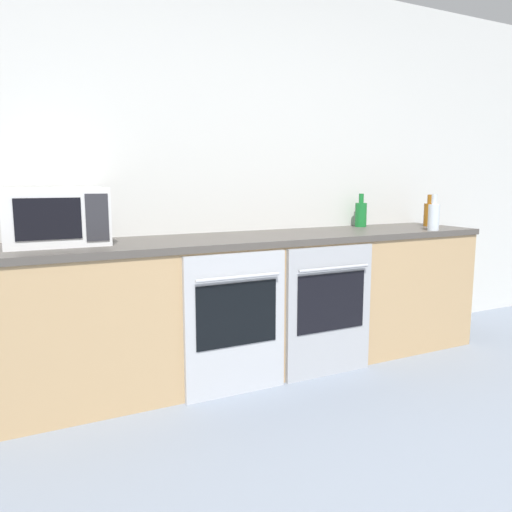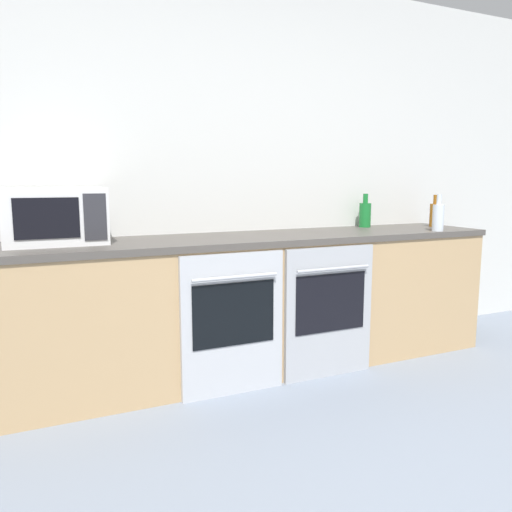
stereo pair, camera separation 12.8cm
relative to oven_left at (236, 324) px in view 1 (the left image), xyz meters
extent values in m
cube|color=silver|center=(0.27, 0.68, 0.88)|extent=(10.00, 0.06, 2.60)
cube|color=tan|center=(0.27, 0.33, 0.00)|extent=(3.37, 0.63, 0.84)
cube|color=#4C4742|center=(0.27, 0.33, 0.44)|extent=(3.39, 0.66, 0.04)
cube|color=#B7BABF|center=(0.00, 0.00, -0.01)|extent=(0.62, 0.03, 0.83)
cube|color=black|center=(0.00, -0.02, 0.06)|extent=(0.49, 0.01, 0.36)
cylinder|color=#B7BABF|center=(0.00, -0.04, 0.28)|extent=(0.51, 0.02, 0.02)
cube|color=#A8AAAF|center=(0.65, 0.00, -0.01)|extent=(0.62, 0.03, 0.83)
cube|color=black|center=(0.65, -0.02, 0.06)|extent=(0.49, 0.01, 0.36)
cylinder|color=#A8AAAF|center=(0.65, -0.04, 0.28)|extent=(0.51, 0.02, 0.02)
cube|color=silver|center=(-0.89, 0.42, 0.61)|extent=(0.53, 0.40, 0.31)
cube|color=black|center=(-0.94, 0.22, 0.61)|extent=(0.32, 0.01, 0.21)
cube|color=#2D2D33|center=(-0.70, 0.22, 0.61)|extent=(0.12, 0.01, 0.25)
cylinder|color=#8C5114|center=(1.81, 0.35, 0.55)|extent=(0.08, 0.08, 0.18)
cylinder|color=#8C5114|center=(1.81, 0.35, 0.67)|extent=(0.03, 0.03, 0.07)
cylinder|color=#19722D|center=(1.30, 0.54, 0.55)|extent=(0.09, 0.09, 0.18)
cylinder|color=#19722D|center=(1.30, 0.54, 0.68)|extent=(0.04, 0.04, 0.07)
cylinder|color=silver|center=(1.58, 0.08, 0.55)|extent=(0.08, 0.08, 0.18)
cylinder|color=silver|center=(1.58, 0.08, 0.68)|extent=(0.03, 0.03, 0.07)
camera|label=1|loc=(-1.14, -2.50, 0.80)|focal=35.00mm
camera|label=2|loc=(-1.02, -2.56, 0.80)|focal=35.00mm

